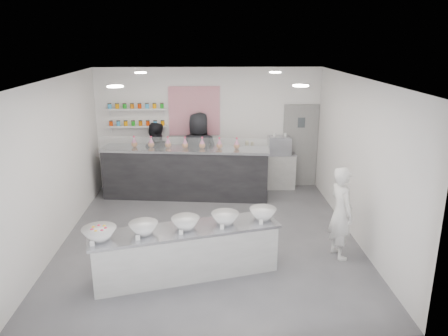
# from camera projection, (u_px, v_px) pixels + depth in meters

# --- Properties ---
(floor) EXTENTS (6.00, 6.00, 0.00)m
(floor) POSITION_uv_depth(u_px,v_px,m) (210.00, 237.00, 8.39)
(floor) COLOR #515156
(floor) RESTS_ON ground
(ceiling) EXTENTS (6.00, 6.00, 0.00)m
(ceiling) POSITION_uv_depth(u_px,v_px,m) (208.00, 79.00, 7.53)
(ceiling) COLOR white
(ceiling) RESTS_ON floor
(back_wall) EXTENTS (5.50, 0.00, 5.50)m
(back_wall) POSITION_uv_depth(u_px,v_px,m) (209.00, 129.00, 10.83)
(back_wall) COLOR white
(back_wall) RESTS_ON floor
(left_wall) EXTENTS (0.00, 6.00, 6.00)m
(left_wall) POSITION_uv_depth(u_px,v_px,m) (57.00, 164.00, 7.87)
(left_wall) COLOR white
(left_wall) RESTS_ON floor
(right_wall) EXTENTS (0.00, 6.00, 6.00)m
(right_wall) POSITION_uv_depth(u_px,v_px,m) (358.00, 161.00, 8.06)
(right_wall) COLOR white
(right_wall) RESTS_ON floor
(back_door) EXTENTS (0.88, 0.04, 2.10)m
(back_door) POSITION_uv_depth(u_px,v_px,m) (300.00, 146.00, 11.01)
(back_door) COLOR gray
(back_door) RESTS_ON floor
(pattern_panel) EXTENTS (1.25, 0.03, 1.20)m
(pattern_panel) POSITION_uv_depth(u_px,v_px,m) (194.00, 111.00, 10.67)
(pattern_panel) COLOR #C3264B
(pattern_panel) RESTS_ON back_wall
(jar_shelf_lower) EXTENTS (1.45, 0.22, 0.04)m
(jar_shelf_lower) POSITION_uv_depth(u_px,v_px,m) (137.00, 126.00, 10.65)
(jar_shelf_lower) COLOR silver
(jar_shelf_lower) RESTS_ON back_wall
(jar_shelf_upper) EXTENTS (1.45, 0.22, 0.04)m
(jar_shelf_upper) POSITION_uv_depth(u_px,v_px,m) (136.00, 109.00, 10.53)
(jar_shelf_upper) COLOR silver
(jar_shelf_upper) RESTS_ON back_wall
(preserve_jars) EXTENTS (1.45, 0.10, 0.56)m
(preserve_jars) POSITION_uv_depth(u_px,v_px,m) (136.00, 115.00, 10.55)
(preserve_jars) COLOR #D33603
(preserve_jars) RESTS_ON jar_shelf_lower
(downlight_0) EXTENTS (0.24, 0.24, 0.02)m
(downlight_0) POSITION_uv_depth(u_px,v_px,m) (115.00, 86.00, 6.53)
(downlight_0) COLOR white
(downlight_0) RESTS_ON ceiling
(downlight_1) EXTENTS (0.24, 0.24, 0.02)m
(downlight_1) POSITION_uv_depth(u_px,v_px,m) (301.00, 86.00, 6.63)
(downlight_1) COLOR white
(downlight_1) RESTS_ON ceiling
(downlight_2) EXTENTS (0.24, 0.24, 0.02)m
(downlight_2) POSITION_uv_depth(u_px,v_px,m) (141.00, 73.00, 9.02)
(downlight_2) COLOR white
(downlight_2) RESTS_ON ceiling
(downlight_3) EXTENTS (0.24, 0.24, 0.02)m
(downlight_3) POSITION_uv_depth(u_px,v_px,m) (275.00, 72.00, 9.11)
(downlight_3) COLOR white
(downlight_3) RESTS_ON ceiling
(prep_counter) EXTENTS (3.06, 1.42, 0.81)m
(prep_counter) POSITION_uv_depth(u_px,v_px,m) (186.00, 252.00, 6.95)
(prep_counter) COLOR #AEAEA9
(prep_counter) RESTS_ON floor
(back_bar) EXTENTS (3.96, 1.14, 1.21)m
(back_bar) POSITION_uv_depth(u_px,v_px,m) (186.00, 173.00, 10.32)
(back_bar) COLOR black
(back_bar) RESTS_ON floor
(sneeze_guard) EXTENTS (3.83, 0.44, 0.33)m
(sneeze_guard) POSITION_uv_depth(u_px,v_px,m) (183.00, 145.00, 9.77)
(sneeze_guard) COLOR white
(sneeze_guard) RESTS_ON back_bar
(espresso_ledge) EXTENTS (1.22, 0.39, 0.91)m
(espresso_ledge) POSITION_uv_depth(u_px,v_px,m) (271.00, 171.00, 10.98)
(espresso_ledge) COLOR #AEAEA9
(espresso_ledge) RESTS_ON floor
(espresso_machine) EXTENTS (0.55, 0.38, 0.42)m
(espresso_machine) POSITION_uv_depth(u_px,v_px,m) (279.00, 145.00, 10.79)
(espresso_machine) COLOR #93969E
(espresso_machine) RESTS_ON espresso_ledge
(cup_stacks) EXTENTS (0.24, 0.24, 0.31)m
(cup_stacks) POSITION_uv_depth(u_px,v_px,m) (249.00, 148.00, 10.78)
(cup_stacks) COLOR tan
(cup_stacks) RESTS_ON espresso_ledge
(prep_bowls) EXTENTS (3.08, 1.31, 0.18)m
(prep_bowls) POSITION_uv_depth(u_px,v_px,m) (185.00, 223.00, 6.81)
(prep_bowls) COLOR white
(prep_bowls) RESTS_ON prep_counter
(label_cards) EXTENTS (2.66, 0.04, 0.07)m
(label_cards) POSITION_uv_depth(u_px,v_px,m) (174.00, 242.00, 6.32)
(label_cards) COLOR white
(label_cards) RESTS_ON prep_counter
(cookie_bags) EXTENTS (2.55, 0.43, 0.27)m
(cookie_bags) POSITION_uv_depth(u_px,v_px,m) (185.00, 143.00, 10.10)
(cookie_bags) COLOR #C85B90
(cookie_bags) RESTS_ON back_bar
(woman_prep) EXTENTS (0.50, 0.66, 1.63)m
(woman_prep) POSITION_uv_depth(u_px,v_px,m) (341.00, 213.00, 7.44)
(woman_prep) COLOR white
(woman_prep) RESTS_ON floor
(staff_left) EXTENTS (0.87, 0.69, 1.74)m
(staff_left) POSITION_uv_depth(u_px,v_px,m) (155.00, 158.00, 10.59)
(staff_left) COLOR black
(staff_left) RESTS_ON floor
(staff_right) EXTENTS (1.06, 0.78, 1.98)m
(staff_right) POSITION_uv_depth(u_px,v_px,m) (199.00, 153.00, 10.59)
(staff_right) COLOR black
(staff_right) RESTS_ON floor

